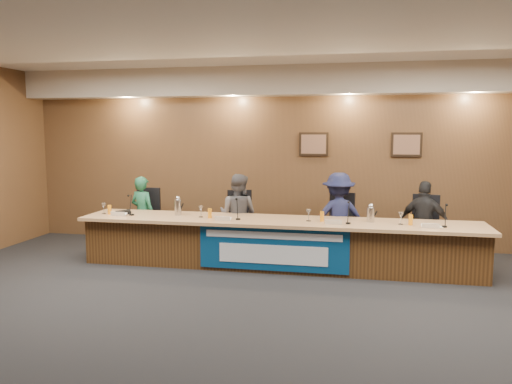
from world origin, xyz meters
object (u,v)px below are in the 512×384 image
dais_body (277,245)px  panelist_c (338,217)px  banner (273,249)px  carafe_right (371,215)px  office_chair_a (145,223)px  speakerphone (126,212)px  office_chair_b (239,226)px  office_chair_c (338,230)px  panelist_d (424,223)px  panelist_a (143,214)px  carafe_left (178,207)px  office_chair_d (423,233)px  panelist_b (238,215)px

dais_body → panelist_c: 1.13m
banner → carafe_right: bearing=17.3°
office_chair_a → speakerphone: speakerphone is taller
panelist_c → office_chair_b: bearing=-18.2°
dais_body → speakerphone: speakerphone is taller
office_chair_c → office_chair_b: bearing=-167.2°
panelist_d → speakerphone: bearing=26.5°
panelist_d → office_chair_c: panelist_d is taller
panelist_a → carafe_left: bearing=163.6°
office_chair_b → office_chair_d: same height
office_chair_a → speakerphone: 0.73m
speakerphone → panelist_d: bearing=6.9°
banner → office_chair_d: (2.22, 1.09, 0.10)m
banner → panelist_a: (-2.47, 0.99, 0.27)m
banner → office_chair_d: 2.48m
carafe_left → panelist_a: bearing=147.3°
office_chair_a → office_chair_d: (4.69, 0.00, 0.00)m
speakerphone → panelist_a: bearing=86.0°
panelist_c → carafe_right: (0.49, -0.56, 0.15)m
office_chair_a → banner: bearing=-29.9°
office_chair_d → carafe_right: (-0.83, -0.66, 0.38)m
panelist_b → carafe_left: size_ratio=5.48×
dais_body → carafe_right: carafe_right is taller
panelist_b → carafe_right: panelist_b is taller
office_chair_a → office_chair_b: 1.70m
panelist_c → speakerphone: (-3.40, -0.57, 0.06)m
dais_body → panelist_b: (-0.76, 0.58, 0.34)m
panelist_a → office_chair_c: bearing=-161.9°
panelist_b → office_chair_b: bearing=-79.6°
panelist_c → carafe_right: 0.76m
panelist_a → speakerphone: 0.58m
banner → panelist_b: bearing=127.5°
dais_body → panelist_d: size_ratio=4.54×
office_chair_b → carafe_left: 1.14m
office_chair_a → office_chair_d: bearing=-6.0°
office_chair_c → office_chair_d: (1.32, 0.00, 0.00)m
panelist_d → carafe_left: 3.88m
office_chair_c → speakerphone: speakerphone is taller
dais_body → carafe_right: size_ratio=27.39×
panelist_a → carafe_right: panelist_a is taller
panelist_d → speakerphone: 4.76m
office_chair_d → carafe_right: bearing=-127.1°
dais_body → carafe_right: (1.39, 0.02, 0.51)m
office_chair_c → speakerphone: 3.48m
carafe_right → panelist_a: bearing=171.8°
carafe_left → panelist_c: bearing=12.3°
panelist_c → office_chair_b: size_ratio=2.97×
dais_body → office_chair_b: size_ratio=12.50×
carafe_right → speakerphone: bearing=-179.8°
carafe_right → panelist_b: bearing=165.4°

